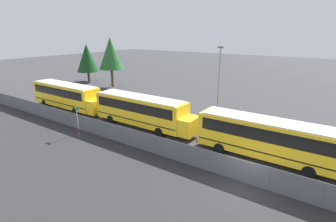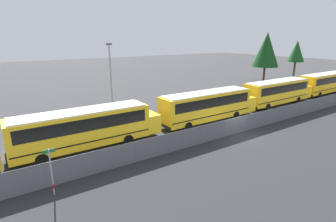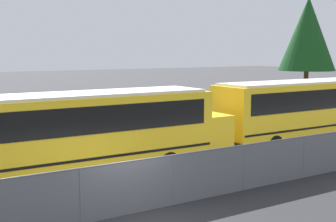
# 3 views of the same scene
# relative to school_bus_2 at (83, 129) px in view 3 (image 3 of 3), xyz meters

# --- Properties ---
(ground_plane) EXTENTS (200.00, 200.00, 0.00)m
(ground_plane) POSITION_rel_school_bus_2_xyz_m (-0.34, -4.34, -1.98)
(ground_plane) COLOR #38383A
(fence) EXTENTS (76.75, 0.07, 1.67)m
(fence) POSITION_rel_school_bus_2_xyz_m (-0.34, -4.34, -1.13)
(fence) COLOR #9EA0A5
(fence) RESTS_ON ground_plane
(school_bus_2) EXTENTS (12.41, 2.55, 3.36)m
(school_bus_2) POSITION_rel_school_bus_2_xyz_m (0.00, 0.00, 0.00)
(school_bus_2) COLOR yellow
(school_bus_2) RESTS_ON ground_plane
(school_bus_3) EXTENTS (12.41, 2.55, 3.36)m
(school_bus_3) POSITION_rel_school_bus_2_xyz_m (13.02, 0.35, 0.00)
(school_bus_3) COLOR yellow
(school_bus_3) RESTS_ON ground_plane
(tree_2) EXTENTS (5.36, 5.36, 9.99)m
(tree_2) POSITION_rel_school_bus_2_xyz_m (28.68, 14.29, 4.52)
(tree_2) COLOR #51381E
(tree_2) RESTS_ON ground_plane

